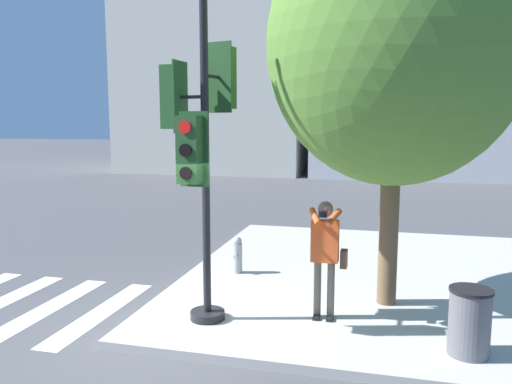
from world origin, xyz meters
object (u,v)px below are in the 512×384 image
(traffic_signal_pole, at_px, (199,138))
(person_photographer, at_px, (326,249))
(street_tree, at_px, (396,45))
(trash_bin, at_px, (469,322))
(fire_hydrant, at_px, (238,255))

(traffic_signal_pole, bearing_deg, person_photographer, 14.59)
(person_photographer, bearing_deg, street_tree, 44.08)
(traffic_signal_pole, bearing_deg, street_tree, 26.48)
(traffic_signal_pole, height_order, trash_bin, traffic_signal_pole)
(person_photographer, xyz_separation_m, fire_hydrant, (-1.90, 1.87, -0.71))
(traffic_signal_pole, distance_m, trash_bin, 4.33)
(person_photographer, relative_size, street_tree, 0.28)
(traffic_signal_pole, distance_m, street_tree, 3.31)
(person_photographer, xyz_separation_m, street_tree, (0.90, 0.87, 3.02))
(fire_hydrant, bearing_deg, person_photographer, -44.50)
(traffic_signal_pole, xyz_separation_m, street_tree, (2.69, 1.34, 1.39))
(trash_bin, bearing_deg, street_tree, 121.00)
(traffic_signal_pole, xyz_separation_m, fire_hydrant, (-0.12, 2.34, -2.34))
(street_tree, distance_m, fire_hydrant, 4.77)
(fire_hydrant, distance_m, trash_bin, 4.62)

